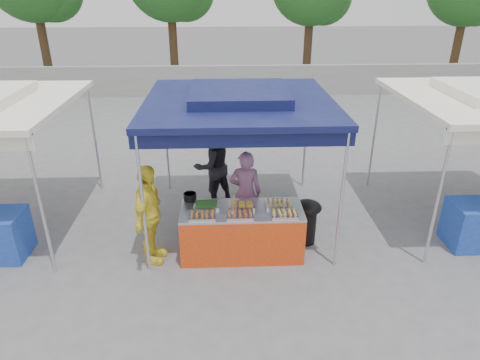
{
  "coord_description": "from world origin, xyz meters",
  "views": [
    {
      "loc": [
        -0.28,
        -6.19,
        4.22
      ],
      "look_at": [
        0.0,
        0.6,
        1.05
      ],
      "focal_mm": 32.0,
      "sensor_mm": 36.0,
      "label": 1
    }
  ],
  "objects_px": {
    "vendor_table": "(242,232)",
    "wok_burner": "(307,218)",
    "customer_person": "(149,215)",
    "cooking_pot": "(190,197)",
    "vendor_woman": "(245,193)",
    "helper_man": "(212,166)"
  },
  "relations": [
    {
      "from": "vendor_woman",
      "to": "customer_person",
      "type": "height_order",
      "value": "customer_person"
    },
    {
      "from": "cooking_pot",
      "to": "wok_burner",
      "type": "xyz_separation_m",
      "value": [
        2.01,
        -0.06,
        -0.43
      ]
    },
    {
      "from": "vendor_table",
      "to": "cooking_pot",
      "type": "distance_m",
      "value": 1.05
    },
    {
      "from": "vendor_table",
      "to": "helper_man",
      "type": "xyz_separation_m",
      "value": [
        -0.51,
        1.84,
        0.42
      ]
    },
    {
      "from": "helper_man",
      "to": "customer_person",
      "type": "height_order",
      "value": "customer_person"
    },
    {
      "from": "vendor_woman",
      "to": "helper_man",
      "type": "xyz_separation_m",
      "value": [
        -0.61,
        1.14,
        0.06
      ]
    },
    {
      "from": "vendor_table",
      "to": "vendor_woman",
      "type": "distance_m",
      "value": 0.8
    },
    {
      "from": "cooking_pot",
      "to": "vendor_woman",
      "type": "xyz_separation_m",
      "value": [
        0.96,
        0.35,
        -0.12
      ]
    },
    {
      "from": "vendor_table",
      "to": "customer_person",
      "type": "distance_m",
      "value": 1.55
    },
    {
      "from": "vendor_table",
      "to": "wok_burner",
      "type": "xyz_separation_m",
      "value": [
        1.15,
        0.3,
        0.05
      ]
    },
    {
      "from": "wok_burner",
      "to": "vendor_table",
      "type": "bearing_deg",
      "value": -168.87
    },
    {
      "from": "helper_man",
      "to": "cooking_pot",
      "type": "bearing_deg",
      "value": 43.84
    },
    {
      "from": "cooking_pot",
      "to": "helper_man",
      "type": "height_order",
      "value": "helper_man"
    },
    {
      "from": "cooking_pot",
      "to": "wok_burner",
      "type": "relative_size",
      "value": 0.27
    },
    {
      "from": "cooking_pot",
      "to": "wok_burner",
      "type": "height_order",
      "value": "cooking_pot"
    },
    {
      "from": "cooking_pot",
      "to": "vendor_woman",
      "type": "distance_m",
      "value": 1.02
    },
    {
      "from": "vendor_table",
      "to": "customer_person",
      "type": "xyz_separation_m",
      "value": [
        -1.48,
        -0.13,
        0.42
      ]
    },
    {
      "from": "vendor_table",
      "to": "customer_person",
      "type": "height_order",
      "value": "customer_person"
    },
    {
      "from": "vendor_table",
      "to": "wok_burner",
      "type": "bearing_deg",
      "value": 14.84
    },
    {
      "from": "vendor_table",
      "to": "customer_person",
      "type": "bearing_deg",
      "value": -174.86
    },
    {
      "from": "vendor_table",
      "to": "helper_man",
      "type": "distance_m",
      "value": 1.96
    },
    {
      "from": "vendor_table",
      "to": "wok_burner",
      "type": "relative_size",
      "value": 2.47
    }
  ]
}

